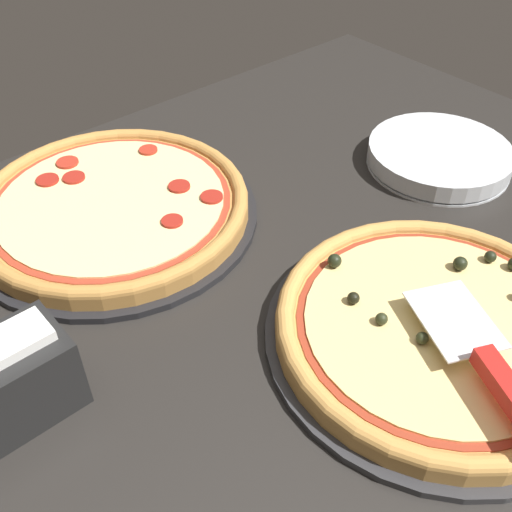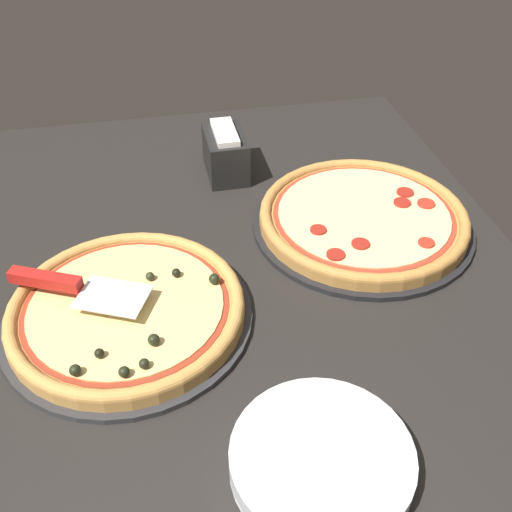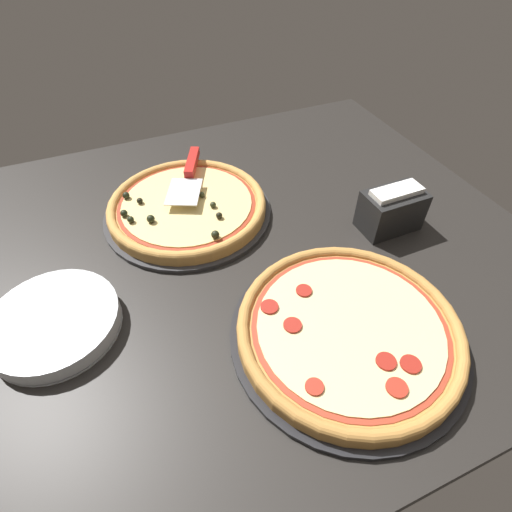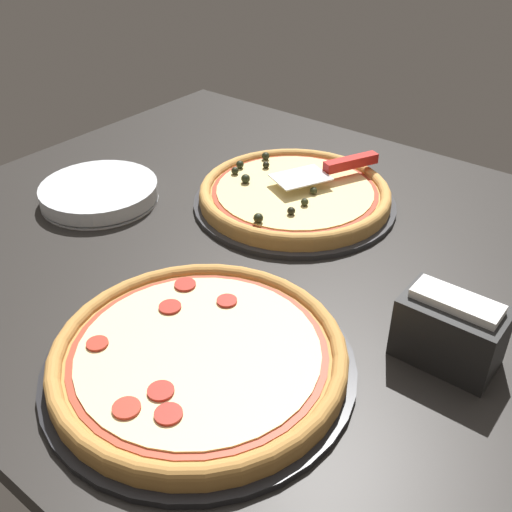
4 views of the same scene
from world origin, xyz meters
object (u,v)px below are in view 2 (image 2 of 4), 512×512
(pizza_back, at_px, (363,216))
(napkin_holder, at_px, (226,153))
(pizza_front, at_px, (127,308))
(plate_stack, at_px, (321,460))
(serving_spatula, at_px, (63,285))

(pizza_back, height_order, napkin_holder, napkin_holder)
(pizza_front, relative_size, napkin_holder, 2.76)
(pizza_front, bearing_deg, plate_stack, 36.02)
(pizza_front, relative_size, plate_stack, 1.61)
(pizza_back, bearing_deg, napkin_holder, -138.00)
(pizza_back, bearing_deg, serving_spatula, -76.66)
(plate_stack, distance_m, napkin_holder, 0.72)
(pizza_front, bearing_deg, napkin_holder, 151.36)
(pizza_front, distance_m, napkin_holder, 0.47)
(pizza_front, relative_size, serving_spatula, 1.66)
(plate_stack, bearing_deg, serving_spatula, -137.42)
(pizza_front, bearing_deg, serving_spatula, -110.97)
(pizza_back, relative_size, plate_stack, 1.71)
(pizza_front, xyz_separation_m, napkin_holder, (-0.41, 0.22, 0.02))
(pizza_front, xyz_separation_m, pizza_back, (-0.16, 0.45, -0.00))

